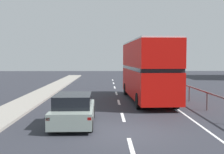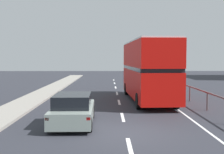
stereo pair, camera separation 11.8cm
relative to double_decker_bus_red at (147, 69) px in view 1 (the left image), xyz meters
The scene contains 5 objects.
ground_plane 9.80m from the double_decker_bus_red, 102.76° to the right, with size 73.75×120.00×0.10m, color #2B2D34.
lane_paint_markings 2.37m from the double_decker_bus_red, 85.38° to the right, with size 3.61×46.00×0.01m.
bridge_side_railing 3.36m from the double_decker_bus_red, ahead, with size 0.10×42.00×1.11m.
double_decker_bus_red is the anchor object (origin of this frame).
hatchback_car_near 9.14m from the double_decker_bus_red, 120.09° to the right, with size 1.96×4.39×1.45m.
Camera 1 is at (-0.86, -12.32, 3.11)m, focal length 47.83 mm.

